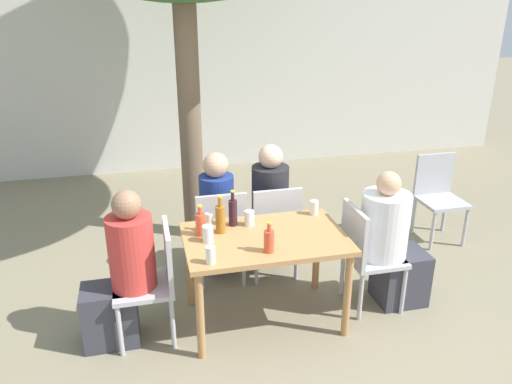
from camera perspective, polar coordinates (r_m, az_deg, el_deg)
ground_plane at (r=4.24m, az=0.97°, el=-14.25°), size 30.00×30.00×0.00m
cafe_building_wall at (r=7.47m, az=-6.80°, el=13.23°), size 10.00×0.08×2.80m
dining_table_front at (r=3.89m, az=1.03°, el=-6.37°), size 1.24×0.80×0.76m
patio_chair_0 at (r=3.86m, az=-11.54°, el=-9.41°), size 0.44×0.44×0.92m
patio_chair_1 at (r=4.22m, az=12.39°, el=-6.59°), size 0.44×0.44×0.92m
patio_chair_2 at (r=4.46m, az=-4.12°, el=-4.50°), size 0.44×0.44×0.92m
patio_chair_3 at (r=4.55m, az=2.07°, el=-3.86°), size 0.44×0.44×0.92m
patio_chair_4 at (r=5.65m, az=20.08°, el=-0.02°), size 0.44×0.44×0.92m
person_seated_0 at (r=3.85m, az=-15.10°, el=-9.37°), size 0.57×0.33×1.23m
person_seated_1 at (r=4.31m, az=15.21°, el=-5.90°), size 0.60×0.39×1.20m
person_seated_2 at (r=4.66m, az=-4.61°, el=-3.04°), size 0.31×0.56×1.21m
person_seated_3 at (r=4.74m, az=1.34°, el=-2.26°), size 0.34×0.57×1.25m
wine_bottle_0 at (r=3.98m, az=-2.66°, el=-2.28°), size 0.07×0.07×0.30m
soda_bottle_1 at (r=3.59m, az=1.49°, el=-5.55°), size 0.08×0.08×0.23m
soda_bottle_2 at (r=3.84m, az=-6.35°, el=-3.61°), size 0.08×0.08×0.25m
amber_bottle_3 at (r=3.86m, az=-4.08°, el=-3.02°), size 0.08×0.08×0.31m
drinking_glass_0 at (r=4.05m, az=-5.38°, el=-3.02°), size 0.06×0.06×0.09m
drinking_glass_1 at (r=3.47m, az=-5.22°, el=-7.18°), size 0.07×0.07×0.13m
drinking_glass_2 at (r=3.76m, az=-5.52°, el=-4.77°), size 0.08×0.08×0.13m
drinking_glass_3 at (r=4.22m, az=6.65°, el=-1.78°), size 0.07×0.07×0.12m
drinking_glass_4 at (r=3.99m, az=-0.77°, el=-3.00°), size 0.08×0.08×0.12m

